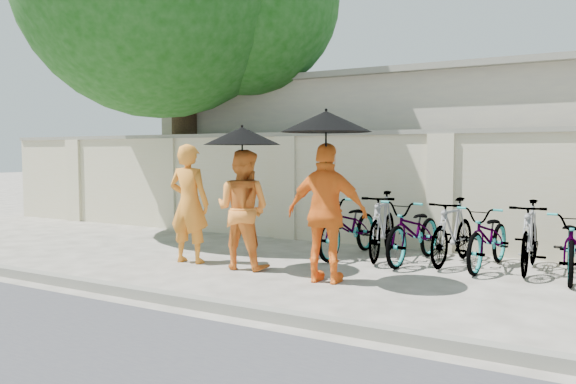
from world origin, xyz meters
The scene contains 16 objects.
ground centered at (0.00, 0.00, 0.00)m, with size 80.00×80.00×0.00m, color #B4AC9E.
kerb centered at (0.00, -1.70, 0.06)m, with size 40.00×0.16×0.12m, color gray.
compound_wall centered at (1.00, 3.20, 1.00)m, with size 20.00×0.30×2.00m, color beige.
building_behind centered at (2.00, 7.00, 1.60)m, with size 14.00×6.00×3.20m, color #BAB297.
monk_left centered at (-1.11, 0.26, 0.91)m, with size 0.66×0.43×1.81m, color orange.
monk_center centered at (-0.16, 0.30, 0.86)m, with size 0.84×0.65×1.73m, color orange.
parasol_center centered at (-0.11, 0.22, 1.92)m, with size 1.11×1.11×1.07m.
monk_right centered at (1.29, 0.08, 0.90)m, with size 1.06×0.44×1.81m, color orange.
parasol_right centered at (1.31, 0.00, 2.07)m, with size 1.16×1.16×1.18m.
bike_0 centered at (0.82, 1.94, 0.50)m, with size 0.66×1.90×1.00m, color #8F8CA1.
bike_1 centered at (1.36, 2.02, 0.53)m, with size 0.50×1.77×1.06m, color #8F8CA1.
bike_2 centered at (1.89, 1.94, 0.49)m, with size 0.65×1.86×0.98m, color #8F8CA1.
bike_3 centered at (2.43, 2.10, 0.50)m, with size 0.47×1.66×1.00m, color #8F8CA1.
bike_4 centered at (2.97, 2.01, 0.47)m, with size 0.62×1.77×0.93m, color #8F8CA1.
bike_5 centered at (3.51, 2.07, 0.50)m, with size 0.47×1.68×1.01m, color #8F8CA1.
bike_6 centered at (4.05, 1.89, 0.46)m, with size 0.61×1.75×0.92m, color #8F8CA1.
Camera 1 is at (4.37, -6.43, 1.68)m, focal length 35.00 mm.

